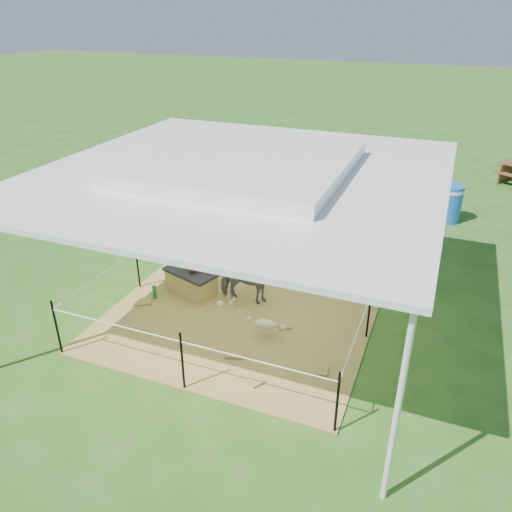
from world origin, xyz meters
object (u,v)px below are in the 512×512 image
at_px(woman, 193,247).
at_px(pony, 247,282).
at_px(straw_bale, 191,283).
at_px(trash_barrel, 449,203).
at_px(picnic_table_near, 399,171).
at_px(foal, 266,322).
at_px(distant_person, 432,184).
at_px(green_bottle, 155,292).

relative_size(woman, pony, 1.11).
relative_size(straw_bale, trash_barrel, 1.00).
height_order(woman, trash_barrel, woman).
bearing_deg(pony, picnic_table_near, -22.74).
xyz_separation_m(pony, picnic_table_near, (1.68, 8.54, -0.14)).
relative_size(trash_barrel, picnic_table_near, 0.61).
relative_size(straw_bale, pony, 0.92).
bearing_deg(straw_bale, woman, 0.00).
height_order(pony, trash_barrel, trash_barrel).
relative_size(foal, distant_person, 0.86).
xyz_separation_m(trash_barrel, picnic_table_near, (-1.59, 2.89, -0.15)).
height_order(woman, distant_person, woman).
relative_size(woman, picnic_table_near, 0.73).
xyz_separation_m(straw_bale, woman, (0.10, 0.00, 0.79)).
bearing_deg(picnic_table_near, straw_bale, -115.27).
distance_m(green_bottle, foal, 2.42).
bearing_deg(green_bottle, pony, 16.26).
xyz_separation_m(woman, green_bottle, (-0.65, -0.45, -0.87)).
distance_m(pony, foal, 1.11).
bearing_deg(trash_barrel, green_bottle, -128.97).
relative_size(trash_barrel, distant_person, 0.86).
relative_size(woman, trash_barrel, 1.19).
height_order(green_bottle, picnic_table_near, picnic_table_near).
bearing_deg(woman, picnic_table_near, 179.88).
distance_m(green_bottle, pony, 1.79).
bearing_deg(green_bottle, straw_bale, 39.29).
relative_size(green_bottle, foal, 0.28).
relative_size(picnic_table_near, distant_person, 1.42).
bearing_deg(foal, picnic_table_near, 73.19).
xyz_separation_m(green_bottle, trash_barrel, (4.97, 6.15, 0.32)).
bearing_deg(green_bottle, trash_barrel, 51.03).
bearing_deg(picnic_table_near, pony, -108.18).
distance_m(pony, trash_barrel, 6.53).
distance_m(green_bottle, distant_person, 8.59).
xyz_separation_m(foal, picnic_table_near, (0.99, 9.39, 0.03)).
bearing_deg(trash_barrel, foal, -111.67).
bearing_deg(distant_person, picnic_table_near, -33.19).
bearing_deg(green_bottle, picnic_table_near, 69.49).
distance_m(straw_bale, picnic_table_near, 9.04).
bearing_deg(picnic_table_near, distant_person, -64.66).
distance_m(foal, distant_person, 7.95).
xyz_separation_m(straw_bale, distant_person, (3.91, 6.88, 0.32)).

